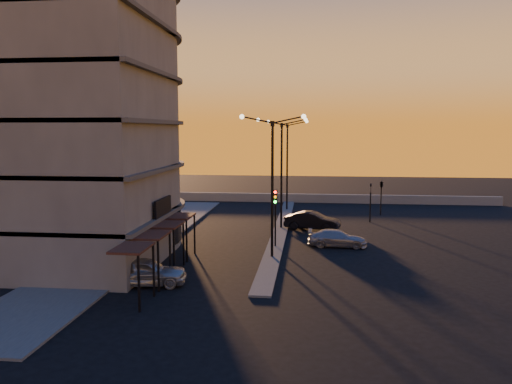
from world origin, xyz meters
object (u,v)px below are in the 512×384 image
at_px(streetlamp_mid, 281,164).
at_px(car_hatchback, 145,272).
at_px(car_sedan, 312,221).
at_px(car_wagon, 337,238).
at_px(traffic_light_main, 275,209).

height_order(streetlamp_mid, car_hatchback, streetlamp_mid).
bearing_deg(car_hatchback, streetlamp_mid, -30.44).
xyz_separation_m(car_sedan, car_wagon, (1.82, -6.02, -0.15)).
bearing_deg(car_hatchback, car_wagon, -55.61).
bearing_deg(streetlamp_mid, car_sedan, -3.55).
xyz_separation_m(streetlamp_mid, car_sedan, (2.68, -0.17, -4.82)).
relative_size(traffic_light_main, car_sedan, 0.91).
distance_m(streetlamp_mid, car_hatchback, 18.48).
bearing_deg(streetlamp_mid, car_wagon, -53.98).
xyz_separation_m(traffic_light_main, car_hatchback, (-6.50, -9.49, -2.11)).
bearing_deg(traffic_light_main, car_wagon, 11.79).
distance_m(traffic_light_main, car_wagon, 5.13).
bearing_deg(car_hatchback, traffic_light_main, -43.49).
distance_m(traffic_light_main, car_sedan, 7.75).
height_order(streetlamp_mid, car_sedan, streetlamp_mid).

